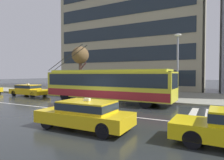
# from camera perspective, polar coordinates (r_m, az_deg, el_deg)

# --- Properties ---
(ground_plane) EXTENTS (160.00, 160.00, 0.00)m
(ground_plane) POSITION_cam_1_polar(r_m,az_deg,el_deg) (14.33, -7.58, -8.17)
(ground_plane) COLOR #222628
(sidewalk_slab) EXTENTS (80.00, 10.00, 0.14)m
(sidewalk_slab) POSITION_cam_1_polar(r_m,az_deg,el_deg) (23.02, 6.71, -4.22)
(sidewalk_slab) COLOR gray
(sidewalk_slab) RESTS_ON ground_plane
(crosswalk_stripe_edge_near) EXTENTS (0.44, 4.40, 0.01)m
(crosswalk_stripe_edge_near) POSITION_cam_1_polar(r_m,az_deg,el_deg) (13.25, 22.70, -9.10)
(crosswalk_stripe_edge_near) COLOR beige
(crosswalk_stripe_edge_near) RESTS_ON ground_plane
(crosswalk_stripe_inner_a) EXTENTS (0.44, 4.40, 0.01)m
(crosswalk_stripe_inner_a) POSITION_cam_1_polar(r_m,az_deg,el_deg) (13.21, 26.64, -9.18)
(crosswalk_stripe_inner_a) COLOR beige
(crosswalk_stripe_inner_a) RESTS_ON ground_plane
(lane_centre_line) EXTENTS (72.00, 0.14, 0.01)m
(lane_centre_line) POSITION_cam_1_polar(r_m,az_deg,el_deg) (13.39, -10.57, -8.88)
(lane_centre_line) COLOR silver
(lane_centre_line) RESTS_ON ground_plane
(trolleybus) EXTENTS (12.57, 2.86, 5.22)m
(trolleybus) POSITION_cam_1_polar(r_m,az_deg,el_deg) (16.97, -1.61, -1.28)
(trolleybus) COLOR yellow
(trolleybus) RESTS_ON ground_plane
(taxi_queued_behind_bus) EXTENTS (4.66, 1.89, 1.39)m
(taxi_queued_behind_bus) POSITION_cam_1_polar(r_m,az_deg,el_deg) (23.76, -23.26, -2.63)
(taxi_queued_behind_bus) COLOR gold
(taxi_queued_behind_bus) RESTS_ON ground_plane
(taxi_oncoming_near) EXTENTS (4.42, 1.84, 1.39)m
(taxi_oncoming_near) POSITION_cam_1_polar(r_m,az_deg,el_deg) (8.96, -7.89, -9.64)
(taxi_oncoming_near) COLOR yellow
(taxi_oncoming_near) RESTS_ON ground_plane
(bus_shelter) EXTENTS (3.73, 1.58, 2.56)m
(bus_shelter) POSITION_cam_1_polar(r_m,az_deg,el_deg) (21.21, -0.69, 0.59)
(bus_shelter) COLOR gray
(bus_shelter) RESTS_ON sidewalk_slab
(pedestrian_at_shelter) EXTENTS (1.21, 1.21, 2.01)m
(pedestrian_at_shelter) POSITION_cam_1_polar(r_m,az_deg,el_deg) (21.10, -3.91, -0.07)
(pedestrian_at_shelter) COLOR #534447
(pedestrian_at_shelter) RESTS_ON sidewalk_slab
(pedestrian_approaching_curb) EXTENTS (1.11, 1.11, 2.06)m
(pedestrian_approaching_curb) POSITION_cam_1_polar(r_m,az_deg,el_deg) (19.25, 9.51, -0.32)
(pedestrian_approaching_curb) COLOR #4F5149
(pedestrian_approaching_curb) RESTS_ON sidewalk_slab
(pedestrian_walking_past) EXTENTS (0.44, 0.44, 1.69)m
(pedestrian_walking_past) POSITION_cam_1_polar(r_m,az_deg,el_deg) (20.19, 3.46, -1.98)
(pedestrian_walking_past) COLOR #464945
(pedestrian_walking_past) RESTS_ON sidewalk_slab
(pedestrian_waiting_by_pole) EXTENTS (1.31, 1.31, 1.91)m
(pedestrian_waiting_by_pole) POSITION_cam_1_polar(r_m,az_deg,el_deg) (17.69, 9.39, -0.89)
(pedestrian_waiting_by_pole) COLOR #44483F
(pedestrian_waiting_by_pole) RESTS_ON sidewalk_slab
(street_lamp) EXTENTS (0.60, 0.32, 5.76)m
(street_lamp) POSITION_cam_1_polar(r_m,az_deg,el_deg) (17.53, 18.72, 5.40)
(street_lamp) COLOR gray
(street_lamp) RESTS_ON sidewalk_slab
(street_tree_bare) EXTENTS (1.98, 2.04, 5.50)m
(street_tree_bare) POSITION_cam_1_polar(r_m,az_deg,el_deg) (22.77, -9.31, 6.83)
(street_tree_bare) COLOR brown
(street_tree_bare) RESTS_ON sidewalk_slab
(office_tower_corner_left) EXTENTS (23.53, 13.36, 24.86)m
(office_tower_corner_left) POSITION_cam_1_polar(r_m,az_deg,el_deg) (37.27, 6.59, 17.29)
(office_tower_corner_left) COLOR #9F997D
(office_tower_corner_left) RESTS_ON ground_plane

